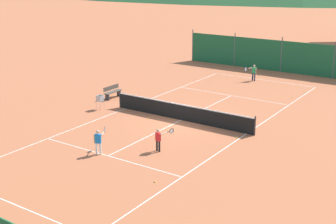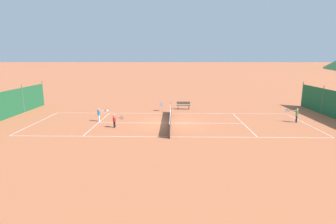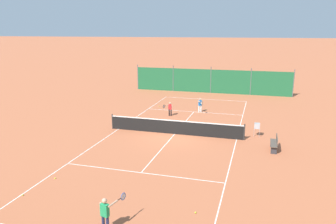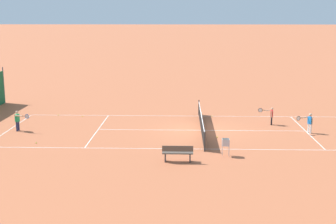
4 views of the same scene
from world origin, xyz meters
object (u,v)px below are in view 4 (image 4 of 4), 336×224
tennis_ball_alley_left (217,137)px  tennis_ball_near_corner (308,118)px  tennis_ball_by_net_left (59,115)px  tennis_ball_alley_right (82,116)px  ball_hopper (226,143)px  player_far_service (309,122)px  tennis_ball_far_corner (36,143)px  tennis_net (201,122)px  courtside_bench (178,153)px  player_near_baseline (18,119)px  player_far_baseline (271,115)px  tennis_ball_by_net_right (212,116)px

tennis_ball_alley_left → tennis_ball_near_corner: 8.38m
tennis_ball_by_net_left → tennis_ball_alley_right: (-0.36, -1.77, 0.00)m
ball_hopper → player_far_service: bearing=-48.6°
tennis_ball_far_corner → tennis_ball_alley_left: size_ratio=1.00×
tennis_ball_alley_left → ball_hopper: bearing=-177.5°
tennis_net → tennis_ball_alley_left: 1.99m
tennis_ball_alley_left → courtside_bench: size_ratio=0.04×
tennis_ball_near_corner → ball_hopper: 10.88m
player_near_baseline → courtside_bench: bearing=-120.6°
player_far_baseline → ball_hopper: (-6.93, 3.53, -0.01)m
tennis_ball_far_corner → tennis_ball_by_net_right: same height
tennis_ball_by_net_left → tennis_ball_near_corner: 17.40m
player_far_baseline → courtside_bench: 9.94m
tennis_ball_far_corner → tennis_ball_by_net_left: same height
tennis_ball_far_corner → ball_hopper: ball_hopper is taller
ball_hopper → player_near_baseline: bearing=68.7°
tennis_ball_alley_left → player_near_baseline: bearing=84.3°
tennis_ball_near_corner → tennis_ball_by_net_right: bearing=85.3°
tennis_net → tennis_ball_alley_left: tennis_net is taller
tennis_net → tennis_ball_near_corner: (3.44, -7.46, -0.47)m
tennis_ball_alley_right → tennis_ball_far_corner: bearing=170.9°
player_near_baseline → tennis_ball_alley_right: 5.22m
player_far_service → tennis_ball_by_net_right: size_ratio=18.33×
player_near_baseline → tennis_ball_far_corner: size_ratio=19.08×
player_far_baseline → tennis_ball_alley_left: 5.03m
tennis_ball_by_net_left → courtside_bench: 13.42m
tennis_net → tennis_ball_alley_left: size_ratio=139.09×
player_near_baseline → ball_hopper: (-4.77, -12.23, -0.08)m
tennis_ball_by_net_left → ball_hopper: bearing=-130.4°
player_far_baseline → tennis_ball_far_corner: bearing=109.6°
tennis_ball_alley_right → tennis_ball_by_net_right: same height
tennis_ball_by_net_right → tennis_net: bearing=167.3°
tennis_ball_near_corner → courtside_bench: size_ratio=0.04×
player_far_service → tennis_ball_alley_right: (4.16, 14.60, -0.67)m
tennis_ball_alley_left → tennis_ball_alley_right: 10.51m
tennis_ball_alley_right → tennis_ball_alley_left: bearing=-120.8°
tennis_ball_alley_left → player_far_service: bearing=-77.8°
tennis_ball_by_net_left → tennis_ball_by_net_right: size_ratio=1.00×
tennis_ball_by_net_left → ball_hopper: size_ratio=0.07×
tennis_net → tennis_ball_alley_left: bearing=-153.5°
tennis_net → tennis_ball_far_corner: (-3.29, 9.27, -0.47)m
player_far_service → tennis_ball_near_corner: player_far_service is taller
tennis_ball_far_corner → courtside_bench: (-3.06, -7.88, 0.42)m
tennis_net → player_far_baseline: size_ratio=8.10×
player_far_service → ball_hopper: player_far_service is taller
tennis_net → tennis_ball_by_net_left: (4.00, 9.93, -0.47)m
tennis_ball_by_net_left → tennis_ball_alley_right: size_ratio=1.00×
player_near_baseline → ball_hopper: player_near_baseline is taller
player_far_service → tennis_ball_by_net_left: size_ratio=18.33×
tennis_net → tennis_ball_alley_right: tennis_net is taller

